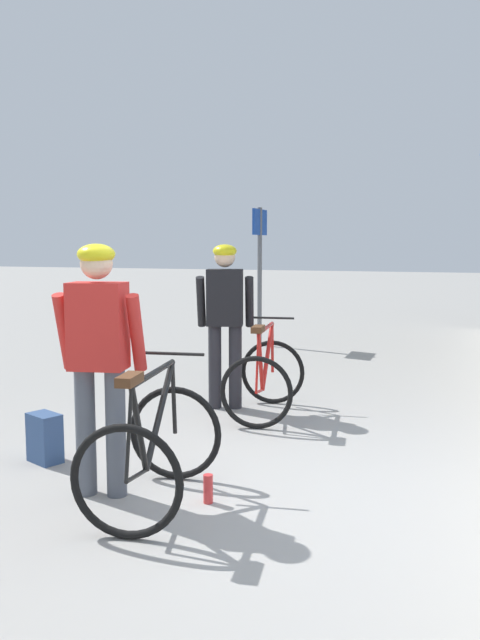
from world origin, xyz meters
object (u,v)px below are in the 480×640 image
object	(u,v)px
cyclist_far_in_red	(99,347)
water_bottle_near_the_bikes	(208,489)
backpack_on_platform	(45,438)
bicycle_near_red	(265,377)
water_bottle_by_the_backpack	(52,444)
bicycle_far_black	(153,448)
platform_sign_post	(260,253)
cyclist_near_in_dark	(225,311)

from	to	relation	value
cyclist_far_in_red	water_bottle_near_the_bikes	world-z (taller)	cyclist_far_in_red
cyclist_far_in_red	backpack_on_platform	world-z (taller)	cyclist_far_in_red
bicycle_near_red	water_bottle_by_the_backpack	distance (m)	2.27
bicycle_far_black	platform_sign_post	xyz separation A→B (m)	(-1.52, 6.95, 1.22)
cyclist_near_in_dark	water_bottle_by_the_backpack	world-z (taller)	cyclist_near_in_dark
cyclist_far_in_red	platform_sign_post	bearing A→B (deg)	98.92
bicycle_near_red	water_bottle_by_the_backpack	world-z (taller)	bicycle_near_red
backpack_on_platform	water_bottle_near_the_bikes	bearing A→B (deg)	10.44
cyclist_near_in_dark	cyclist_far_in_red	distance (m)	2.58
bicycle_far_black	water_bottle_near_the_bikes	world-z (taller)	bicycle_far_black
bicycle_near_red	bicycle_far_black	size ratio (longest dim) A/B	0.99
cyclist_near_in_dark	bicycle_far_black	size ratio (longest dim) A/B	1.51
bicycle_near_red	bicycle_far_black	distance (m)	2.48
bicycle_far_black	water_bottle_by_the_backpack	size ratio (longest dim) A/B	5.04
bicycle_far_black	water_bottle_near_the_bikes	xyz separation A→B (m)	(0.33, 0.17, -0.30)
cyclist_far_in_red	bicycle_far_black	bearing A→B (deg)	-8.01
cyclist_far_in_red	water_bottle_near_the_bikes	size ratio (longest dim) A/B	8.88
cyclist_far_in_red	bicycle_near_red	world-z (taller)	cyclist_far_in_red
cyclist_near_in_dark	water_bottle_near_the_bikes	size ratio (longest dim) A/B	8.88
backpack_on_platform	bicycle_near_red	bearing A→B (deg)	80.09
cyclist_near_in_dark	backpack_on_platform	bearing A→B (deg)	-109.16
water_bottle_near_the_bikes	water_bottle_by_the_backpack	bearing A→B (deg)	164.66
backpack_on_platform	water_bottle_by_the_backpack	bearing A→B (deg)	116.06
water_bottle_near_the_bikes	water_bottle_by_the_backpack	distance (m)	1.63
bicycle_far_black	cyclist_near_in_dark	bearing A→B (deg)	100.76
water_bottle_near_the_bikes	bicycle_near_red	bearing A→B (deg)	98.07
backpack_on_platform	platform_sign_post	size ratio (longest dim) A/B	0.17
backpack_on_platform	water_bottle_near_the_bikes	xyz separation A→B (m)	(1.57, -0.33, -0.10)
cyclist_near_in_dark	bicycle_far_black	xyz separation A→B (m)	(0.50, -2.64, -0.65)
cyclist_far_in_red	backpack_on_platform	distance (m)	1.25
bicycle_far_black	backpack_on_platform	xyz separation A→B (m)	(-1.24, 0.50, -0.20)
bicycle_near_red	bicycle_far_black	xyz separation A→B (m)	(0.00, -2.48, 0.00)
cyclist_near_in_dark	bicycle_near_red	bearing A→B (deg)	-17.63
cyclist_near_in_dark	backpack_on_platform	distance (m)	2.42
bicycle_near_red	water_bottle_near_the_bikes	size ratio (longest dim) A/B	5.84
cyclist_far_in_red	water_bottle_by_the_backpack	size ratio (longest dim) A/B	7.60
cyclist_far_in_red	backpack_on_platform	size ratio (longest dim) A/B	4.40
backpack_on_platform	water_bottle_by_the_backpack	world-z (taller)	backpack_on_platform
platform_sign_post	water_bottle_by_the_backpack	bearing A→B (deg)	-87.58
cyclist_near_in_dark	platform_sign_post	world-z (taller)	platform_sign_post
bicycle_far_black	water_bottle_by_the_backpack	distance (m)	1.42
bicycle_near_red	cyclist_far_in_red	bearing A→B (deg)	-100.26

